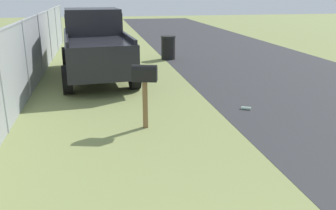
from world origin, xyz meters
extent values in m
cube|color=brown|center=(6.19, 0.91, 0.48)|extent=(0.09, 0.09, 0.95)
cube|color=black|center=(6.19, 0.91, 1.06)|extent=(0.32, 0.52, 0.22)
cylinder|color=black|center=(6.19, 0.91, 1.17)|extent=(0.32, 0.52, 0.20)
cube|color=red|center=(6.30, 0.91, 1.13)|extent=(0.02, 0.04, 0.18)
cube|color=black|center=(10.81, 1.83, 0.88)|extent=(5.19, 2.18, 0.90)
cube|color=black|center=(11.42, 1.87, 1.71)|extent=(1.85, 1.78, 0.76)
cube|color=black|center=(11.42, 1.87, 1.71)|extent=(1.80, 1.81, 0.53)
cube|color=black|center=(9.64, 2.56, 1.39)|extent=(2.63, 0.29, 0.12)
cube|color=black|center=(9.76, 0.92, 1.39)|extent=(2.63, 0.29, 0.12)
cylinder|color=black|center=(12.41, 2.85, 0.38)|extent=(0.78, 0.32, 0.76)
cylinder|color=black|center=(12.55, 1.07, 0.38)|extent=(0.78, 0.32, 0.76)
cylinder|color=black|center=(9.07, 2.59, 0.38)|extent=(0.78, 0.32, 0.76)
cylinder|color=black|center=(9.21, 0.80, 0.38)|extent=(0.78, 0.32, 0.76)
cylinder|color=black|center=(13.58, -1.01, 0.42)|extent=(0.55, 0.55, 0.85)
cylinder|color=black|center=(13.58, -1.01, 0.89)|extent=(0.58, 0.58, 0.08)
cylinder|color=#9EA3A8|center=(6.41, 3.55, 0.97)|extent=(0.07, 0.07, 1.94)
cylinder|color=#9EA3A8|center=(8.99, 3.55, 0.97)|extent=(0.07, 0.07, 1.94)
cylinder|color=#9EA3A8|center=(11.58, 3.55, 0.97)|extent=(0.07, 0.07, 1.94)
cylinder|color=#9EA3A8|center=(14.16, 3.55, 0.97)|extent=(0.07, 0.07, 1.94)
cylinder|color=#9EA3A8|center=(16.75, 3.55, 0.97)|extent=(0.07, 0.07, 1.94)
cylinder|color=#9EA3A8|center=(19.33, 3.55, 0.97)|extent=(0.07, 0.07, 1.94)
cube|color=#9EA3A8|center=(10.28, 3.55, 1.91)|extent=(18.10, 0.04, 0.04)
cube|color=gray|center=(10.28, 3.55, 0.97)|extent=(18.10, 0.01, 1.94)
cylinder|color=#B2D8BF|center=(6.87, -1.52, 0.04)|extent=(0.17, 0.23, 0.07)
camera|label=1|loc=(-0.54, 1.77, 2.60)|focal=38.61mm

